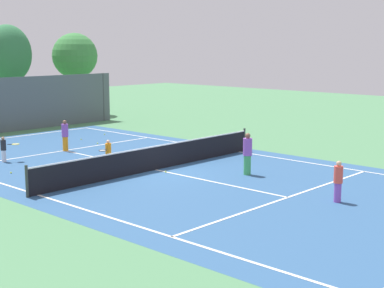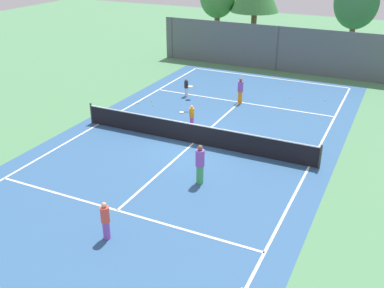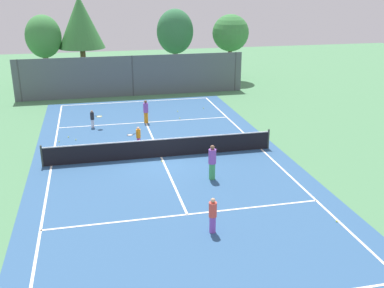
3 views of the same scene
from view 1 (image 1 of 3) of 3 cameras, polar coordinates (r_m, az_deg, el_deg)
ground_plane at (r=23.57m, az=-3.63°, el=-2.58°), size 80.00×80.00×0.00m
court_surface at (r=23.56m, az=-3.63°, el=-2.57°), size 13.00×25.00×0.01m
tennis_net at (r=23.46m, az=-3.65°, el=-1.36°), size 11.90×0.10×1.10m
tree_1 at (r=40.96m, az=-17.77°, el=8.43°), size 3.27×2.73×6.43m
tree_2 at (r=43.08m, az=-11.52°, el=8.52°), size 3.28×3.28×5.94m
player_0 at (r=26.34m, az=-18.09°, el=-0.45°), size 0.78×0.64×1.11m
player_1 at (r=28.30m, az=-12.46°, el=0.86°), size 0.32×0.32×1.50m
player_2 at (r=24.15m, az=-8.32°, el=-0.89°), size 0.82×0.57×1.16m
player_3 at (r=19.16m, az=14.27°, el=-3.58°), size 0.29×0.29×1.37m
player_4 at (r=22.59m, az=5.52°, el=-0.94°), size 0.35×0.35×1.66m
tennis_ball_0 at (r=26.03m, az=-2.80°, el=-1.32°), size 0.07×0.07×0.07m
tennis_ball_2 at (r=30.13m, az=-9.34°, el=0.07°), size 0.07×0.07×0.07m
tennis_ball_3 at (r=23.96m, az=-17.50°, el=-2.73°), size 0.07×0.07×0.07m
tennis_ball_5 at (r=23.03m, az=-2.63°, el=-2.77°), size 0.07×0.07×0.07m
tennis_ball_7 at (r=31.56m, az=-10.92°, el=0.46°), size 0.07×0.07×0.07m
tennis_ball_8 at (r=33.13m, az=-8.65°, el=0.96°), size 0.07×0.07×0.07m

